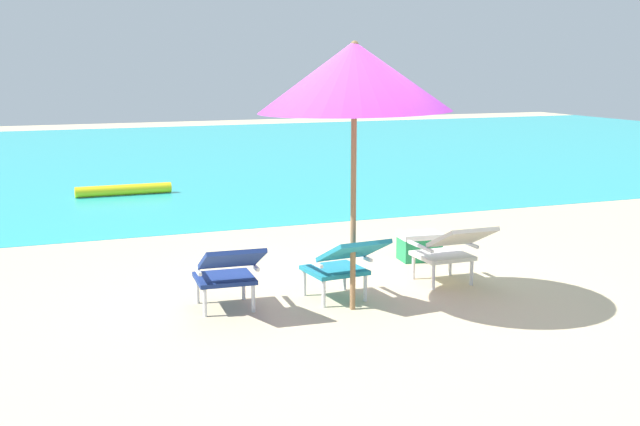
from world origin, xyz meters
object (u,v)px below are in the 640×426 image
Objects in this scene: swim_buoy at (124,190)px; lounge_chair_center at (343,261)px; beach_umbrella_center at (354,77)px; cooler_box at (419,246)px; lounge_chair_right at (452,247)px; lounge_chair_left at (228,270)px.

swim_buoy is 1.75× the size of lounge_chair_center.
beach_umbrella_center is 2.82m from cooler_box.
swim_buoy is 6.36m from cooler_box.
cooler_box is at bearing 77.95° from lounge_chair_right.
beach_umbrella_center is (0.01, -0.20, 1.70)m from lounge_chair_center.
lounge_chair_right is (2.29, -6.94, 0.31)m from swim_buoy.
swim_buoy is 6.98m from lounge_chair_left.
lounge_chair_left reaches higher than cooler_box.
lounge_chair_left reaches higher than swim_buoy.
lounge_chair_left is at bearing -90.26° from swim_buoy.
lounge_chair_center is at bearing -81.57° from swim_buoy.
swim_buoy is 7.62m from beach_umbrella_center.
swim_buoy is at bearing 98.27° from beach_umbrella_center.
lounge_chair_center is at bearing -173.94° from lounge_chair_right.
lounge_chair_left is 1.82× the size of cooler_box.
lounge_chair_center is 1.93m from cooler_box.
beach_umbrella_center reaches higher than swim_buoy.
lounge_chair_center is at bearing -140.15° from cooler_box.
cooler_box is (1.47, 1.23, -0.24)m from lounge_chair_center.
lounge_chair_right is 2.12m from beach_umbrella_center.
beach_umbrella_center is (1.09, -0.30, 1.70)m from lounge_chair_left.
lounge_chair_right is at bearing 15.29° from beach_umbrella_center.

